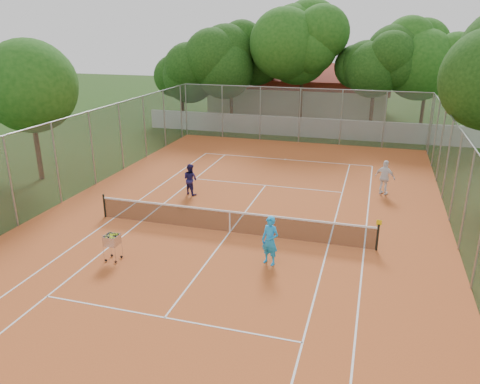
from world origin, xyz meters
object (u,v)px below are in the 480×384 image
(player_near, at_px, (270,241))
(tennis_net, at_px, (230,221))
(player_far_left, at_px, (190,179))
(player_far_right, at_px, (385,178))
(clubhouse, at_px, (300,91))
(ball_hopper, at_px, (113,247))

(player_near, bearing_deg, tennis_net, 155.08)
(player_near, xyz_separation_m, player_far_left, (-5.59, 6.17, -0.11))
(player_near, distance_m, player_far_right, 9.80)
(tennis_net, xyz_separation_m, player_far_left, (-3.37, 3.95, 0.32))
(player_near, relative_size, player_far_right, 1.02)
(tennis_net, relative_size, player_near, 6.48)
(clubhouse, height_order, player_far_right, clubhouse)
(player_near, bearing_deg, player_far_left, 152.22)
(clubhouse, height_order, player_near, clubhouse)
(clubhouse, distance_m, player_near, 31.53)
(player_far_left, height_order, player_far_right, player_far_right)
(tennis_net, xyz_separation_m, player_far_right, (6.15, 6.76, 0.41))
(player_far_right, xyz_separation_m, ball_hopper, (-9.53, -10.35, -0.35))
(tennis_net, xyz_separation_m, clubhouse, (-2.00, 29.00, 1.69))
(player_far_right, relative_size, ball_hopper, 1.64)
(clubhouse, xyz_separation_m, ball_hopper, (-1.37, -32.59, -1.63))
(player_far_right, bearing_deg, clubhouse, -48.21)
(clubhouse, bearing_deg, player_near, -82.30)
(tennis_net, bearing_deg, clubhouse, 93.95)
(player_near, xyz_separation_m, player_far_right, (3.93, 8.98, -0.02))
(clubhouse, relative_size, player_far_right, 9.15)
(player_far_left, bearing_deg, player_far_right, -141.59)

